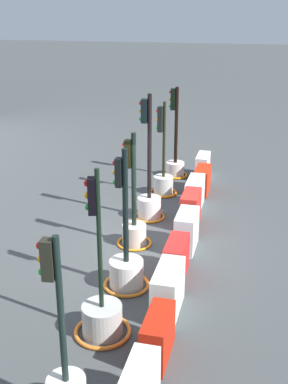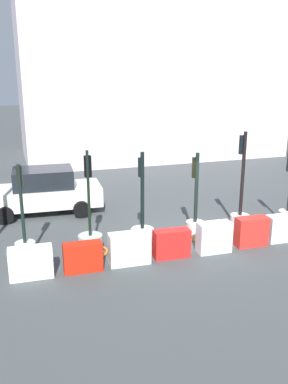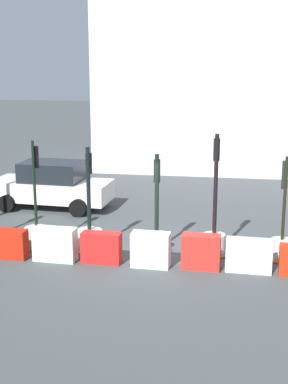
# 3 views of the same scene
# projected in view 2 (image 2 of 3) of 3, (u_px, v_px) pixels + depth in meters

# --- Properties ---
(ground_plane) EXTENTS (120.00, 120.00, 0.00)m
(ground_plane) POSITION_uv_depth(u_px,v_px,m) (198.00, 240.00, 13.08)
(ground_plane) COLOR #3E4344
(traffic_light_0) EXTENTS (0.83, 0.83, 2.81)m
(traffic_light_0) POSITION_uv_depth(u_px,v_px,m) (25.00, 245.00, 11.47)
(traffic_light_0) COLOR silver
(traffic_light_0) RESTS_ON ground_plane
(traffic_light_1) EXTENTS (1.02, 1.02, 3.08)m
(traffic_light_1) POSITION_uv_depth(u_px,v_px,m) (90.00, 240.00, 12.07)
(traffic_light_1) COLOR #ACADA6
(traffic_light_1) RESTS_ON ground_plane
(traffic_light_2) EXTENTS (0.96, 0.96, 2.95)m
(traffic_light_2) POSITION_uv_depth(u_px,v_px,m) (142.00, 233.00, 12.49)
(traffic_light_2) COLOR silver
(traffic_light_2) RESTS_ON ground_plane
(traffic_light_3) EXTENTS (0.84, 0.84, 2.76)m
(traffic_light_3) POSITION_uv_depth(u_px,v_px,m) (195.00, 221.00, 13.27)
(traffic_light_3) COLOR beige
(traffic_light_3) RESTS_ON ground_plane
(traffic_light_4) EXTENTS (0.85, 0.85, 3.36)m
(traffic_light_4) POSITION_uv_depth(u_px,v_px,m) (240.00, 215.00, 13.68)
(traffic_light_4) COLOR silver
(traffic_light_4) RESTS_ON ground_plane
(traffic_light_5) EXTENTS (0.84, 0.84, 2.82)m
(traffic_light_5) POSITION_uv_depth(u_px,v_px,m) (287.00, 214.00, 14.19)
(traffic_light_5) COLOR #B4B7B0
(traffic_light_5) RESTS_ON ground_plane
(construction_barrier_0) EXTENTS (1.12, 0.44, 0.85)m
(construction_barrier_0) POSITION_uv_depth(u_px,v_px,m) (31.00, 263.00, 10.59)
(construction_barrier_0) COLOR white
(construction_barrier_0) RESTS_ON ground_plane
(construction_barrier_1) EXTENTS (1.04, 0.43, 0.80)m
(construction_barrier_1) POSITION_uv_depth(u_px,v_px,m) (83.00, 257.00, 10.97)
(construction_barrier_1) COLOR red
(construction_barrier_1) RESTS_ON ground_plane
(construction_barrier_2) EXTENTS (1.15, 0.50, 0.90)m
(construction_barrier_2) POSITION_uv_depth(u_px,v_px,m) (129.00, 248.00, 11.39)
(construction_barrier_2) COLOR silver
(construction_barrier_2) RESTS_ON ground_plane
(construction_barrier_3) EXTENTS (1.06, 0.44, 0.83)m
(construction_barrier_3) POSITION_uv_depth(u_px,v_px,m) (172.00, 244.00, 11.80)
(construction_barrier_3) COLOR red
(construction_barrier_3) RESTS_ON ground_plane
(construction_barrier_4) EXTENTS (1.01, 0.49, 0.92)m
(construction_barrier_4) POSITION_uv_depth(u_px,v_px,m) (214.00, 237.00, 12.14)
(construction_barrier_4) COLOR white
(construction_barrier_4) RESTS_ON ground_plane
(construction_barrier_5) EXTENTS (1.00, 0.46, 0.91)m
(construction_barrier_5) POSITION_uv_depth(u_px,v_px,m) (251.00, 232.00, 12.58)
(construction_barrier_5) COLOR red
(construction_barrier_5) RESTS_ON ground_plane
(construction_barrier_6) EXTENTS (1.17, 0.46, 0.85)m
(construction_barrier_6) POSITION_uv_depth(u_px,v_px,m) (284.00, 228.00, 12.97)
(construction_barrier_6) COLOR silver
(construction_barrier_6) RESTS_ON ground_plane
(car_white_van) EXTENTS (4.43, 2.29, 1.70)m
(car_white_van) POSITION_uv_depth(u_px,v_px,m) (43.00, 191.00, 15.47)
(car_white_van) COLOR silver
(car_white_van) RESTS_ON ground_plane
(building_main_facade) EXTENTS (16.48, 7.88, 17.57)m
(building_main_facade) POSITION_uv_depth(u_px,v_px,m) (150.00, 9.00, 24.83)
(building_main_facade) COLOR silver
(building_main_facade) RESTS_ON ground_plane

